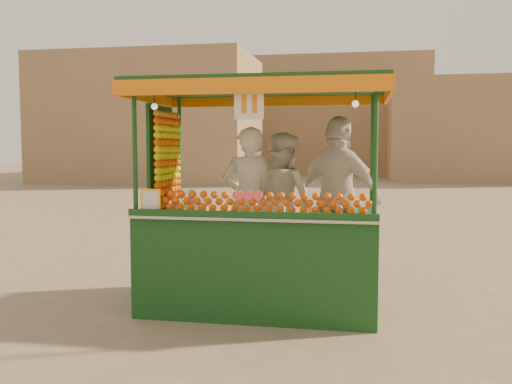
% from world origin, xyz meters
% --- Properties ---
extents(ground, '(90.00, 90.00, 0.00)m').
position_xyz_m(ground, '(0.00, 0.00, 0.00)').
color(ground, '#726251').
rests_on(ground, ground).
extents(building_left, '(10.00, 6.00, 6.00)m').
position_xyz_m(building_left, '(-9.00, 20.00, 3.00)').
color(building_left, '#927A53').
rests_on(building_left, ground).
extents(building_right, '(9.00, 6.00, 5.00)m').
position_xyz_m(building_right, '(7.00, 24.00, 2.50)').
color(building_right, '#927A53').
rests_on(building_right, ground).
extents(building_center, '(14.00, 7.00, 7.00)m').
position_xyz_m(building_center, '(-2.00, 30.00, 3.50)').
color(building_center, '#927A53').
rests_on(building_center, ground).
extents(juice_cart, '(2.67, 1.73, 2.42)m').
position_xyz_m(juice_cart, '(0.01, -0.28, 0.79)').
color(juice_cart, '#103C16').
rests_on(juice_cart, ground).
extents(vendor_left, '(0.69, 0.54, 1.68)m').
position_xyz_m(vendor_left, '(-0.13, 0.12, 1.12)').
color(vendor_left, white).
rests_on(vendor_left, ground).
extents(vendor_middle, '(1.00, 0.96, 1.62)m').
position_xyz_m(vendor_middle, '(0.23, 0.30, 1.09)').
color(vendor_middle, silver).
rests_on(vendor_middle, ground).
extents(vendor_right, '(1.13, 0.94, 1.80)m').
position_xyz_m(vendor_right, '(0.88, 0.14, 1.18)').
color(vendor_right, beige).
rests_on(vendor_right, ground).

